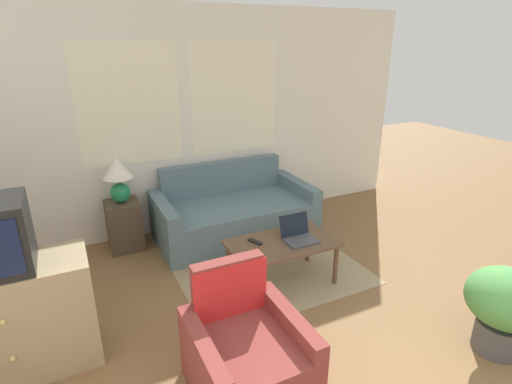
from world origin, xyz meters
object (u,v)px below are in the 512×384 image
(coffee_table, at_px, (282,247))
(table_lamp, at_px, (118,176))
(potted_plant, at_px, (506,304))
(couch, at_px, (233,214))
(laptop, at_px, (299,235))
(tv_remote, at_px, (255,242))
(armchair, at_px, (245,355))
(cup_navy, at_px, (258,257))

(coffee_table, bearing_deg, table_lamp, 131.49)
(coffee_table, height_order, potted_plant, potted_plant)
(couch, bearing_deg, table_lamp, 170.71)
(coffee_table, distance_m, laptop, 0.19)
(table_lamp, height_order, tv_remote, table_lamp)
(coffee_table, xyz_separation_m, tv_remote, (-0.24, 0.10, 0.06))
(coffee_table, relative_size, potted_plant, 1.50)
(armchair, relative_size, coffee_table, 0.83)
(armchair, bearing_deg, laptop, 43.89)
(armchair, relative_size, cup_navy, 11.45)
(coffee_table, bearing_deg, armchair, -130.34)
(tv_remote, bearing_deg, laptop, -17.83)
(table_lamp, bearing_deg, potted_plant, -52.21)
(armchair, bearing_deg, tv_remote, 61.04)
(cup_navy, relative_size, tv_remote, 0.47)
(coffee_table, xyz_separation_m, potted_plant, (1.01, -1.50, 0.01))
(armchair, height_order, coffee_table, armchair)
(couch, relative_size, cup_navy, 25.09)
(laptop, relative_size, tv_remote, 1.92)
(table_lamp, height_order, cup_navy, table_lamp)
(laptop, bearing_deg, table_lamp, 134.42)
(potted_plant, bearing_deg, coffee_table, 124.00)
(armchair, xyz_separation_m, laptop, (0.99, 0.96, 0.23))
(couch, bearing_deg, cup_navy, -104.45)
(couch, height_order, armchair, armchair)
(table_lamp, xyz_separation_m, tv_remote, (0.99, -1.29, -0.41))
(armchair, distance_m, tv_remote, 1.25)
(couch, relative_size, coffee_table, 1.82)
(laptop, bearing_deg, cup_navy, -161.26)
(laptop, xyz_separation_m, tv_remote, (-0.39, 0.13, -0.04))
(table_lamp, xyz_separation_m, laptop, (1.39, -1.41, -0.36))
(laptop, relative_size, potted_plant, 0.45)
(armchair, relative_size, potted_plant, 1.24)
(laptop, bearing_deg, potted_plant, -59.93)
(armchair, relative_size, tv_remote, 5.36)
(coffee_table, height_order, tv_remote, tv_remote)
(cup_navy, bearing_deg, laptop, 18.74)
(laptop, bearing_deg, couch, 97.40)
(laptop, height_order, potted_plant, potted_plant)
(armchair, xyz_separation_m, coffee_table, (0.83, 0.98, 0.13))
(armchair, height_order, table_lamp, table_lamp)
(laptop, distance_m, potted_plant, 1.70)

